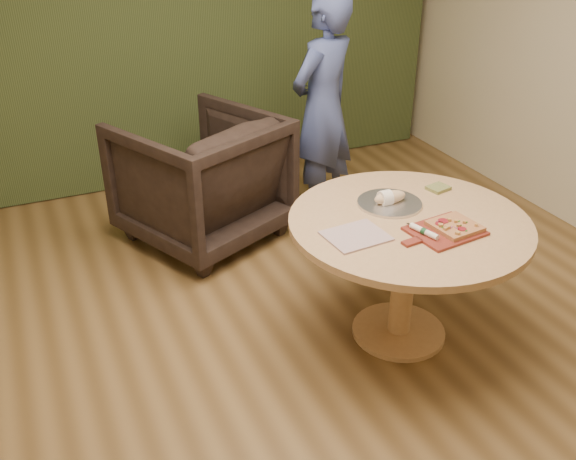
# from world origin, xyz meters

# --- Properties ---
(room_shell) EXTENTS (5.04, 6.04, 2.84)m
(room_shell) POSITION_xyz_m (0.00, 0.00, 1.40)
(room_shell) COLOR brown
(room_shell) RESTS_ON ground
(curtain) EXTENTS (4.80, 0.14, 2.78)m
(curtain) POSITION_xyz_m (0.00, 2.90, 1.40)
(curtain) COLOR #2C391A
(curtain) RESTS_ON ground
(pedestal_table) EXTENTS (1.29, 1.29, 0.75)m
(pedestal_table) POSITION_xyz_m (0.56, 0.16, 0.61)
(pedestal_table) COLOR tan
(pedestal_table) RESTS_ON ground
(pizza_paddle) EXTENTS (0.46, 0.32, 0.01)m
(pizza_paddle) POSITION_xyz_m (0.63, -0.04, 0.76)
(pizza_paddle) COLOR maroon
(pizza_paddle) RESTS_ON pedestal_table
(flatbread_pizza) EXTENTS (0.24, 0.24, 0.04)m
(flatbread_pizza) POSITION_xyz_m (0.69, -0.04, 0.78)
(flatbread_pizza) COLOR #B87B47
(flatbread_pizza) RESTS_ON pizza_paddle
(cutlery_roll) EXTENTS (0.08, 0.20, 0.03)m
(cutlery_roll) POSITION_xyz_m (0.51, -0.03, 0.78)
(cutlery_roll) COLOR white
(cutlery_roll) RESTS_ON pizza_paddle
(newspaper) EXTENTS (0.32, 0.27, 0.01)m
(newspaper) POSITION_xyz_m (0.20, 0.11, 0.76)
(newspaper) COLOR silver
(newspaper) RESTS_ON pedestal_table
(serving_tray) EXTENTS (0.36, 0.36, 0.02)m
(serving_tray) POSITION_xyz_m (0.55, 0.36, 0.76)
(serving_tray) COLOR silver
(serving_tray) RESTS_ON pedestal_table
(bread_roll) EXTENTS (0.19, 0.09, 0.09)m
(bread_roll) POSITION_xyz_m (0.54, 0.36, 0.79)
(bread_roll) COLOR #DCB986
(bread_roll) RESTS_ON serving_tray
(green_packet) EXTENTS (0.14, 0.12, 0.02)m
(green_packet) POSITION_xyz_m (0.91, 0.41, 0.76)
(green_packet) COLOR #5A622C
(green_packet) RESTS_ON pedestal_table
(armchair) EXTENTS (1.28, 1.25, 1.01)m
(armchair) POSITION_xyz_m (-0.12, 1.74, 0.51)
(armchair) COLOR black
(armchair) RESTS_ON ground
(person_standing) EXTENTS (0.73, 0.64, 1.69)m
(person_standing) POSITION_xyz_m (0.85, 1.77, 0.85)
(person_standing) COLOR #404F88
(person_standing) RESTS_ON ground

